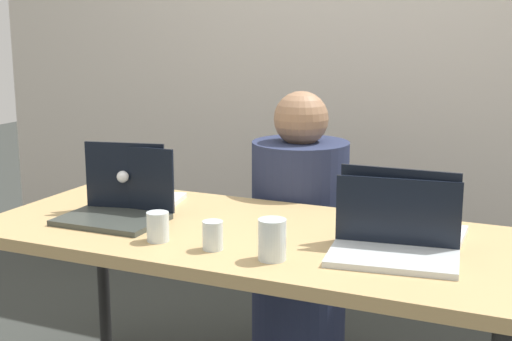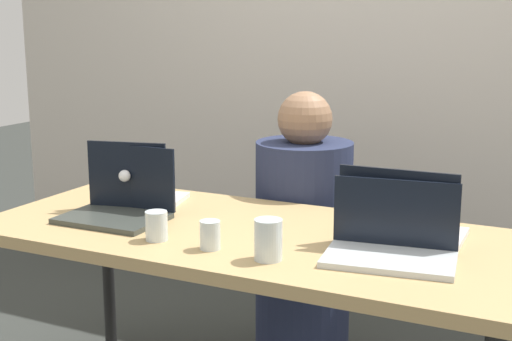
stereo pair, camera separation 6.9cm
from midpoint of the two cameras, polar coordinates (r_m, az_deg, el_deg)
back_wall at (r=3.59m, az=10.57°, el=8.93°), size 4.50×0.10×2.37m
desk at (r=2.30m, az=0.02°, el=-6.21°), size 1.73×0.77×0.71m
person_at_center at (r=2.88m, az=4.48°, el=-5.84°), size 0.45×0.45×1.10m
laptop_front_right at (r=2.05m, az=11.74°, el=-5.68°), size 0.38×0.27×0.21m
laptop_back_left at (r=2.59m, az=-8.75°, el=-1.66°), size 0.33×0.32×0.25m
laptop_front_left at (r=2.44m, az=-10.06°, el=-2.59°), size 0.34×0.28×0.24m
laptop_back_right at (r=2.22m, az=12.51°, el=-4.22°), size 0.36×0.28×0.24m
water_glass_right at (r=1.99m, az=1.98°, el=-5.77°), size 0.08×0.08×0.12m
water_glass_left at (r=2.19m, az=-7.07°, el=-4.57°), size 0.07×0.07×0.09m
water_glass_center at (r=2.09m, az=-2.75°, el=-5.33°), size 0.06×0.06×0.09m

